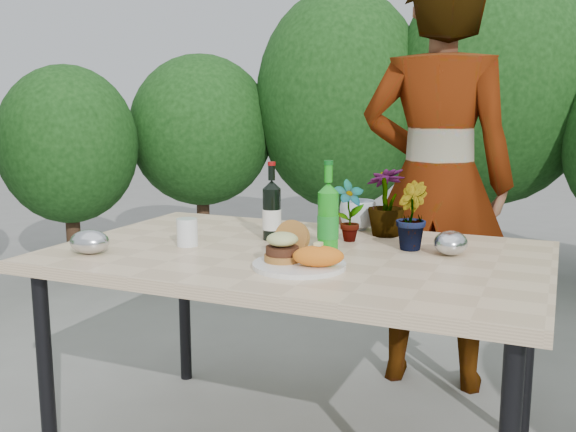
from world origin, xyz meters
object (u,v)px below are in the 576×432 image
at_px(person, 437,183).
at_px(patio_table, 297,267).
at_px(wine_bottle, 272,211).
at_px(dinner_plate, 299,265).

bearing_deg(person, patio_table, 65.51).
bearing_deg(wine_bottle, person, 58.87).
distance_m(dinner_plate, wine_bottle, 0.42).
relative_size(wine_bottle, person, 0.16).
xyz_separation_m(patio_table, dinner_plate, (0.09, -0.21, 0.06)).
bearing_deg(patio_table, dinner_plate, -66.23).
xyz_separation_m(dinner_plate, wine_bottle, (-0.24, 0.33, 0.10)).
relative_size(patio_table, person, 0.89).
height_order(dinner_plate, wine_bottle, wine_bottle).
xyz_separation_m(patio_table, person, (0.30, 0.84, 0.20)).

